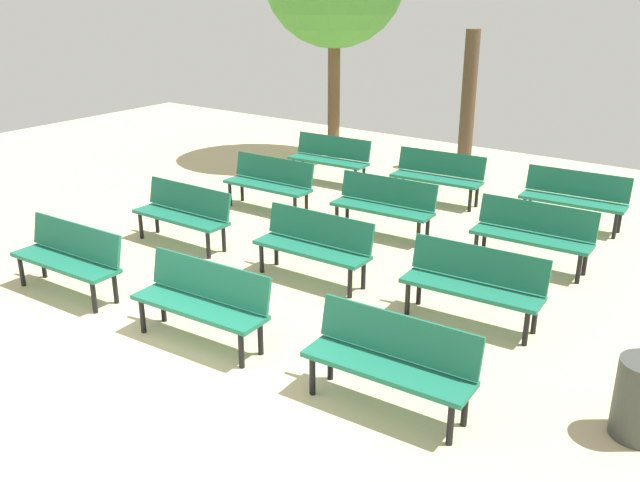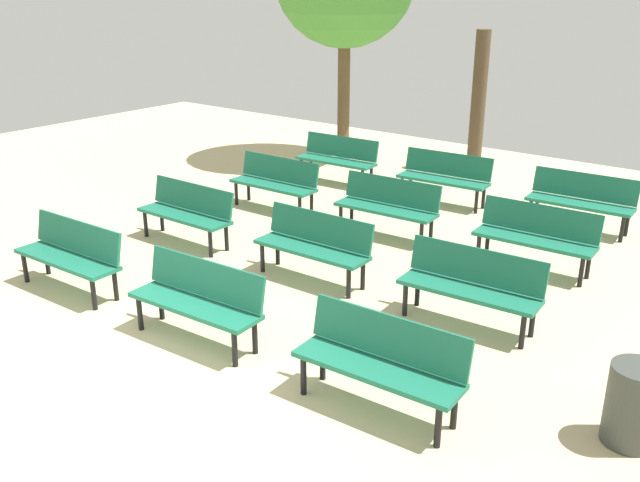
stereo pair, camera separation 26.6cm
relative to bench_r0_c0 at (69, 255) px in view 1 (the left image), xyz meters
The scene contains 14 objects.
ground_plane 2.80m from the bench_r0_c0, 33.08° to the right, with size 24.00×24.00×0.00m, color #CCB789.
bench_r0_c0 is the anchor object (origin of this frame).
bench_r0_c1 2.23m from the bench_r0_c0, ahead, with size 1.63×0.57×0.87m.
bench_r0_c2 4.51m from the bench_r0_c0, ahead, with size 1.62×0.56×0.87m.
bench_r1_c0 2.05m from the bench_r0_c0, 93.28° to the left, with size 1.61×0.50×0.87m.
bench_r1_c1 3.07m from the bench_r0_c0, 43.92° to the left, with size 1.61×0.52×0.87m.
bench_r1_c2 4.92m from the bench_r0_c0, 26.73° to the left, with size 1.63×0.58×0.87m.
bench_r2_c0 4.05m from the bench_r0_c0, 92.05° to the left, with size 1.61×0.52×0.87m.
bench_r2_c1 4.61m from the bench_r0_c0, 63.40° to the left, with size 1.62×0.57×0.87m.
bench_r2_c2 6.06m from the bench_r0_c0, 44.01° to the left, with size 1.62×0.55×0.87m.
bench_r3_c0 6.04m from the bench_r0_c0, 92.78° to the left, with size 1.62×0.56×0.87m.
bench_r3_c1 6.41m from the bench_r0_c0, 72.16° to the left, with size 1.63×0.59×0.87m.
bench_r3_c2 7.54m from the bench_r0_c0, 55.27° to the left, with size 1.62×0.57×0.87m.
tree_0 8.76m from the bench_r0_c0, 81.33° to the left, with size 0.29×0.29×2.78m.
Camera 1 is at (4.92, -3.15, 3.73)m, focal length 39.13 mm.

